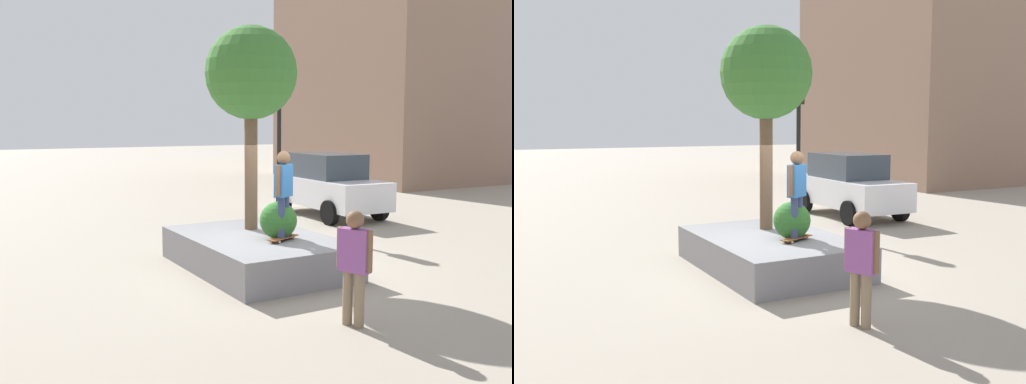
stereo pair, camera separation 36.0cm
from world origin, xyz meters
TOP-DOWN VIEW (x-y plane):
  - ground_plane at (0.00, 0.00)m, footprint 120.00×120.00m
  - planter_ledge at (-0.52, -0.25)m, footprint 3.93×2.60m
  - plaza_tree at (-1.24, 0.03)m, footprint 1.96×1.96m
  - boxwood_shrub at (-0.05, -0.01)m, footprint 0.74×0.74m
  - skateboard at (0.17, -0.02)m, footprint 0.52×0.82m
  - skateboarder at (0.17, -0.02)m, footprint 0.40×0.50m
  - police_car at (-5.25, 5.05)m, footprint 4.38×2.19m
  - traffic_light_median at (-4.40, 2.66)m, footprint 0.37×0.37m
  - passerby_with_bag at (3.09, -0.63)m, footprint 0.55×0.35m

SIDE VIEW (x-z plane):
  - ground_plane at x=0.00m, z-range 0.00..0.00m
  - planter_ledge at x=-0.52m, z-range 0.00..0.68m
  - skateboard at x=0.17m, z-range 0.70..0.77m
  - passerby_with_bag at x=3.09m, z-range 0.13..1.84m
  - police_car at x=-5.25m, z-range 0.02..2.01m
  - boxwood_shrub at x=-0.05m, z-range 0.68..1.42m
  - skateboarder at x=0.17m, z-range 0.88..2.56m
  - traffic_light_median at x=-4.40m, z-range 0.80..5.14m
  - plaza_tree at x=-1.24m, z-range 1.80..6.11m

